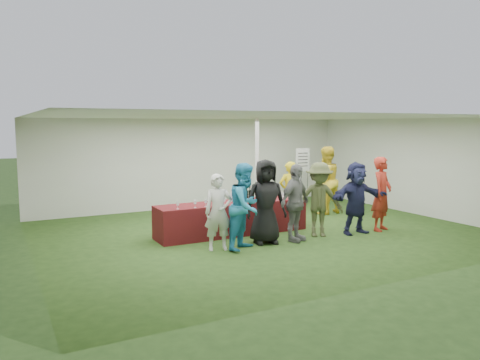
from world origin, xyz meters
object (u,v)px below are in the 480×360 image
customer_1 (245,206)px  customer_5 (356,198)px  customer_6 (382,194)px  customer_0 (218,212)px  customer_3 (295,203)px  customer_4 (319,200)px  serving_table (232,218)px  dump_bucket (298,194)px  staff_back (325,180)px  customer_2 (266,202)px  wine_list_sign (303,164)px  staff_pourer (289,192)px

customer_1 → customer_5: size_ratio=1.05×
customer_6 → customer_0: bearing=152.6°
customer_3 → customer_4: (0.73, 0.11, 0.00)m
customer_3 → customer_5: customer_3 is taller
serving_table → customer_0: bearing=-128.5°
customer_3 → customer_5: bearing=-25.8°
customer_1 → customer_6: bearing=-34.2°
dump_bucket → customer_5: size_ratio=0.15×
staff_back → customer_2: bearing=27.8°
customer_0 → customer_5: (3.43, -0.20, 0.07)m
wine_list_sign → staff_back: 1.42m
customer_2 → customer_6: 3.09m
customer_2 → customer_6: customer_2 is taller
serving_table → customer_1: customer_1 is taller
dump_bucket → customer_2: (-1.44, -0.87, 0.06)m
dump_bucket → customer_3: 1.29m
customer_5 → customer_4: bearing=169.5°
customer_6 → staff_pourer: bearing=102.2°
customer_1 → customer_5: customer_1 is taller
serving_table → dump_bucket: 1.76m
wine_list_sign → customer_2: customer_2 is taller
customer_1 → customer_3: customer_1 is taller
customer_1 → customer_5: (2.91, -0.02, -0.04)m
customer_5 → staff_back: bearing=69.1°
customer_3 → customer_1: bearing=159.8°
staff_pourer → customer_0: staff_pourer is taller
staff_pourer → customer_5: 1.95m
staff_back → customer_6: staff_back is taller
wine_list_sign → serving_table: bearing=-147.3°
customer_0 → customer_2: 1.13m
dump_bucket → staff_back: (1.78, 1.19, 0.12)m
customer_0 → customer_6: size_ratio=0.88×
wine_list_sign → customer_0: wine_list_sign is taller
customer_3 → customer_6: (2.42, -0.10, 0.04)m
customer_1 → customer_4: bearing=-28.7°
dump_bucket → customer_1: bearing=-152.2°
serving_table → customer_4: customer_4 is taller
customer_2 → customer_5: 2.32m
dump_bucket → customer_3: bearing=-127.7°
serving_table → customer_2: bearing=-77.6°
serving_table → customer_3: bearing=-54.2°
dump_bucket → customer_6: bearing=-34.4°
serving_table → wine_list_sign: wine_list_sign is taller
customer_4 → dump_bucket: bearing=110.7°
staff_pourer → customer_4: (-0.31, -1.66, 0.05)m
serving_table → customer_0: 1.48m
customer_4 → customer_6: size_ratio=0.95×
wine_list_sign → staff_pourer: size_ratio=1.14×
customer_1 → customer_4: (1.99, 0.17, -0.04)m
staff_pourer → dump_bucket: bearing=76.4°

